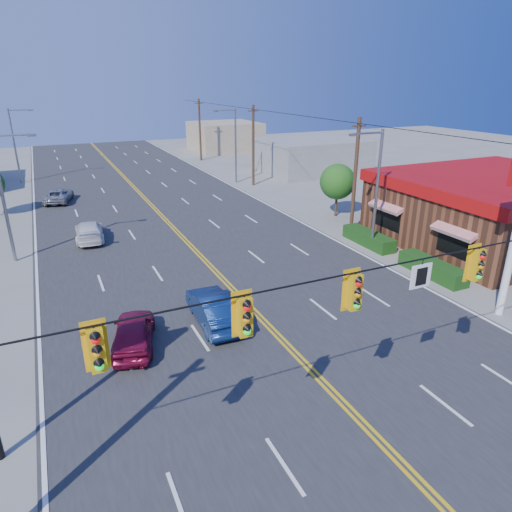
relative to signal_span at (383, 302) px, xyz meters
name	(u,v)px	position (x,y,z in m)	size (l,w,h in m)	color
ground	(371,434)	(0.12, 0.00, -4.89)	(160.00, 160.00, 0.00)	gray
road	(190,245)	(0.12, 20.00, -4.86)	(20.00, 120.00, 0.06)	#2D2D30
signal_span	(383,302)	(0.00, 0.00, 0.00)	(24.32, 0.34, 9.00)	#47301E
kfc	(494,209)	(20.02, 12.00, -2.51)	(16.30, 12.40, 4.70)	brown
streetlight_se	(375,185)	(10.91, 14.00, -0.37)	(2.55, 0.25, 8.00)	gray
streetlight_ne	(234,142)	(10.91, 38.00, -0.37)	(2.55, 0.25, 8.00)	gray
streetlight_sw	(5,191)	(-10.67, 22.00, -0.37)	(2.55, 0.25, 8.00)	gray
streetlight_nw	(16,142)	(-10.67, 48.00, -0.37)	(2.55, 0.25, 8.00)	gray
utility_pole_near	(355,177)	(12.32, 18.00, -0.69)	(0.28, 0.28, 8.40)	#47301E
utility_pole_mid	(253,146)	(12.32, 36.00, -0.69)	(0.28, 0.28, 8.40)	#47301E
utility_pole_far	(200,130)	(12.32, 54.00, -0.69)	(0.28, 0.28, 8.40)	#47301E
tree_kfc_rear	(338,182)	(13.62, 22.00, -1.95)	(2.94, 2.94, 4.41)	#47301E
bld_east_mid	(311,156)	(22.12, 40.00, -2.89)	(12.00, 10.00, 4.00)	gray
bld_east_far	(225,136)	(19.12, 62.00, -2.69)	(10.00, 10.00, 4.40)	tan
car_magenta	(134,333)	(-5.91, 8.53, -4.18)	(1.66, 4.14, 1.41)	maroon
car_blue	(214,309)	(-2.06, 9.03, -4.11)	(1.63, 4.68, 1.54)	navy
car_white	(89,232)	(-6.07, 24.10, -4.21)	(1.89, 4.65, 1.35)	silver
car_silver	(59,196)	(-7.48, 36.75, -4.25)	(2.10, 4.55, 1.27)	#A2A3A7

